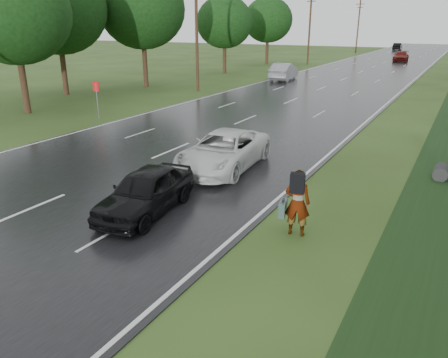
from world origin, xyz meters
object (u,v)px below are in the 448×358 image
road_sign (97,92)px  silver_sedan (284,72)px  white_pickup (224,151)px  pedestrian (297,202)px  dark_sedan (146,191)px

road_sign → silver_sedan: road_sign is taller
road_sign → white_pickup: (11.98, -5.14, -0.85)m
pedestrian → road_sign: bearing=-41.5°
road_sign → white_pickup: size_ratio=0.42×
silver_sedan → pedestrian: bearing=105.7°
white_pickup → road_sign: bearing=152.4°
pedestrian → silver_sedan: (-13.54, 33.25, -0.09)m
white_pickup → dark_sedan: size_ratio=1.29×
pedestrian → white_pickup: bearing=-54.2°
dark_sedan → silver_sedan: bearing=97.8°
road_sign → silver_sedan: size_ratio=0.43×
silver_sedan → white_pickup: bearing=100.4°
dark_sedan → silver_sedan: 35.27m
pedestrian → dark_sedan: pedestrian is taller
white_pickup → dark_sedan: 5.12m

